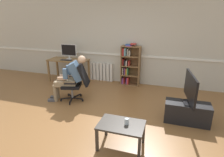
% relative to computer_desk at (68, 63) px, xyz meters
% --- Properties ---
extents(ground_plane, '(18.00, 18.00, 0.00)m').
position_rel_computer_desk_xyz_m(ground_plane, '(1.81, -2.15, -0.65)').
color(ground_plane, brown).
extents(back_wall, '(12.00, 0.13, 2.70)m').
position_rel_computer_desk_xyz_m(back_wall, '(1.81, 0.50, 0.70)').
color(back_wall, beige).
rests_on(back_wall, ground_plane).
extents(computer_desk, '(1.33, 0.60, 0.76)m').
position_rel_computer_desk_xyz_m(computer_desk, '(0.00, 0.00, 0.00)').
color(computer_desk, olive).
rests_on(computer_desk, ground_plane).
extents(imac_monitor, '(0.56, 0.14, 0.49)m').
position_rel_computer_desk_xyz_m(imac_monitor, '(0.00, 0.08, 0.39)').
color(imac_monitor, silver).
rests_on(imac_monitor, computer_desk).
extents(keyboard, '(0.37, 0.12, 0.02)m').
position_rel_computer_desk_xyz_m(keyboard, '(0.01, -0.14, 0.12)').
color(keyboard, black).
rests_on(keyboard, computer_desk).
extents(computer_mouse, '(0.06, 0.10, 0.03)m').
position_rel_computer_desk_xyz_m(computer_mouse, '(0.32, -0.12, 0.12)').
color(computer_mouse, white).
rests_on(computer_mouse, computer_desk).
extents(bookshelf, '(0.60, 0.29, 1.33)m').
position_rel_computer_desk_xyz_m(bookshelf, '(2.03, 0.29, -0.00)').
color(bookshelf, brown).
rests_on(bookshelf, ground_plane).
extents(radiator, '(0.82, 0.08, 0.61)m').
position_rel_computer_desk_xyz_m(radiator, '(1.03, 0.39, -0.34)').
color(radiator, white).
rests_on(radiator, ground_plane).
extents(office_chair, '(0.79, 0.66, 0.98)m').
position_rel_computer_desk_xyz_m(office_chair, '(1.01, -1.31, -0.12)').
color(office_chair, black).
rests_on(office_chair, ground_plane).
extents(person_seated, '(1.03, 0.57, 1.20)m').
position_rel_computer_desk_xyz_m(person_seated, '(0.85, -1.35, -0.00)').
color(person_seated, '#937F60').
rests_on(person_seated, ground_plane).
extents(tv_stand, '(0.89, 0.39, 0.44)m').
position_rel_computer_desk_xyz_m(tv_stand, '(3.69, -1.59, -0.43)').
color(tv_stand, black).
rests_on(tv_stand, ground_plane).
extents(tv_screen, '(0.24, 0.96, 0.61)m').
position_rel_computer_desk_xyz_m(tv_screen, '(3.70, -1.59, 0.11)').
color(tv_screen, black).
rests_on(tv_screen, tv_stand).
extents(coffee_table, '(0.76, 0.51, 0.44)m').
position_rel_computer_desk_xyz_m(coffee_table, '(2.59, -2.77, -0.27)').
color(coffee_table, '#332D28').
rests_on(coffee_table, ground_plane).
extents(drinking_glass, '(0.07, 0.07, 0.10)m').
position_rel_computer_desk_xyz_m(drinking_glass, '(2.68, -2.75, -0.15)').
color(drinking_glass, silver).
rests_on(drinking_glass, coffee_table).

